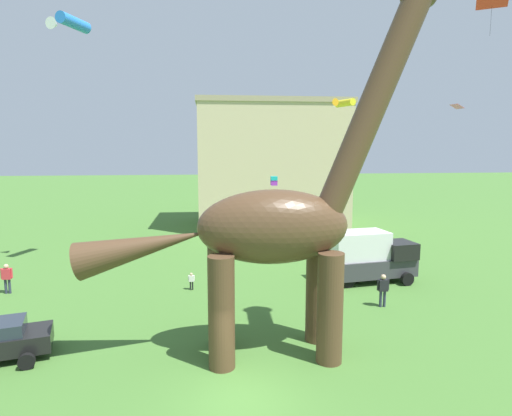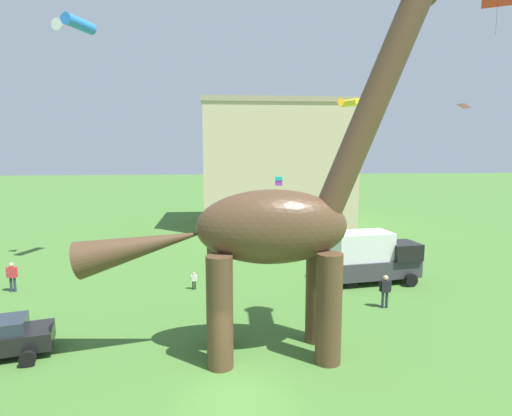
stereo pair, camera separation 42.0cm
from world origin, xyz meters
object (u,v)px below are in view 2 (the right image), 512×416
(parked_box_truck, at_px, (372,256))
(person_vendor_side, at_px, (385,288))
(kite_mid_right, at_px, (464,106))
(kite_far_left, at_px, (75,24))
(kite_high_right, at_px, (348,103))
(kite_trailing, at_px, (498,0))
(kite_far_right, at_px, (279,181))
(dinosaur_sculpture, at_px, (270,227))
(person_photographer, at_px, (12,274))
(person_near_flyer, at_px, (194,279))

(parked_box_truck, xyz_separation_m, person_vendor_side, (-0.79, -4.31, -0.58))
(parked_box_truck, height_order, kite_mid_right, kite_mid_right)
(kite_far_left, bearing_deg, kite_high_right, 17.19)
(parked_box_truck, bearing_deg, kite_trailing, -21.33)
(person_vendor_side, bearing_deg, kite_far_right, 89.98)
(dinosaur_sculpture, xyz_separation_m, kite_high_right, (8.94, 19.89, 6.81))
(kite_trailing, bearing_deg, person_photographer, 176.99)
(person_vendor_side, bearing_deg, kite_high_right, 68.76)
(person_vendor_side, distance_m, person_photographer, 21.11)
(dinosaur_sculpture, relative_size, person_vendor_side, 8.28)
(kite_mid_right, height_order, kite_far_right, kite_mid_right)
(person_vendor_side, relative_size, kite_mid_right, 1.65)
(person_near_flyer, relative_size, person_vendor_side, 0.59)
(parked_box_truck, distance_m, kite_far_right, 12.64)
(kite_far_left, bearing_deg, person_vendor_side, -27.32)
(kite_far_left, distance_m, kite_trailing, 25.46)
(kite_far_left, distance_m, kite_far_right, 18.99)
(person_vendor_side, xyz_separation_m, kite_high_right, (2.33, 15.39, 11.01))
(kite_mid_right, bearing_deg, dinosaur_sculpture, -136.64)
(kite_trailing, relative_size, kite_far_right, 2.71)
(parked_box_truck, xyz_separation_m, kite_far_right, (-4.27, 11.25, 3.86))
(person_photographer, bearing_deg, parked_box_truck, -54.39)
(dinosaur_sculpture, xyz_separation_m, kite_mid_right, (16.86, 15.92, 6.23))
(person_near_flyer, xyz_separation_m, person_photographer, (-10.51, 0.51, 0.43))
(parked_box_truck, xyz_separation_m, kite_mid_right, (9.45, 7.11, 9.85))
(parked_box_truck, bearing_deg, kite_far_left, 156.76)
(dinosaur_sculpture, distance_m, person_vendor_side, 9.04)
(dinosaur_sculpture, relative_size, kite_far_left, 5.30)
(person_photographer, xyz_separation_m, kite_far_right, (17.17, 11.19, 4.45))
(person_photographer, relative_size, kite_far_right, 2.25)
(person_near_flyer, bearing_deg, dinosaur_sculpture, 107.72)
(parked_box_truck, height_order, person_near_flyer, parked_box_truck)
(kite_far_right, bearing_deg, kite_trailing, -50.57)
(person_photographer, bearing_deg, kite_mid_right, -41.38)
(person_near_flyer, height_order, person_vendor_side, person_vendor_side)
(person_photographer, xyz_separation_m, kite_far_left, (2.89, 4.81, 15.20))
(dinosaur_sculpture, bearing_deg, person_photographer, 140.06)
(dinosaur_sculpture, height_order, person_near_flyer, dinosaur_sculpture)
(person_near_flyer, height_order, kite_high_right, kite_high_right)
(dinosaur_sculpture, bearing_deg, parked_box_truck, 42.31)
(kite_mid_right, bearing_deg, person_vendor_side, -131.90)
(dinosaur_sculpture, xyz_separation_m, person_near_flyer, (-3.53, 8.36, -4.64))
(person_vendor_side, distance_m, kite_high_right, 19.07)
(parked_box_truck, bearing_deg, dinosaur_sculpture, -138.58)
(person_vendor_side, bearing_deg, dinosaur_sculpture, -158.38)
(kite_mid_right, distance_m, kite_far_right, 15.54)
(kite_high_right, distance_m, kite_mid_right, 8.87)
(kite_far_right, bearing_deg, person_photographer, -146.91)
(dinosaur_sculpture, height_order, kite_trailing, kite_trailing)
(parked_box_truck, relative_size, person_near_flyer, 5.62)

